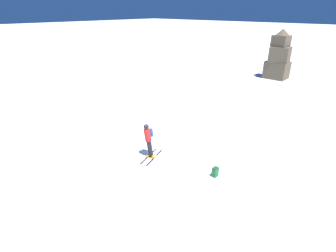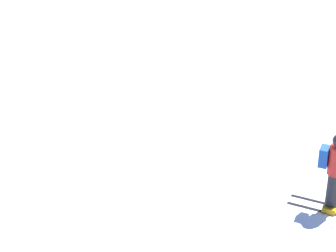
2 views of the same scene
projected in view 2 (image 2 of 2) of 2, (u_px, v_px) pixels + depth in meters
The scene contains 1 object.
skier at pixel (334, 168), 9.82m from camera, with size 1.26×1.86×1.94m.
Camera 2 is at (-9.21, -3.71, 5.74)m, focal length 50.00 mm.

